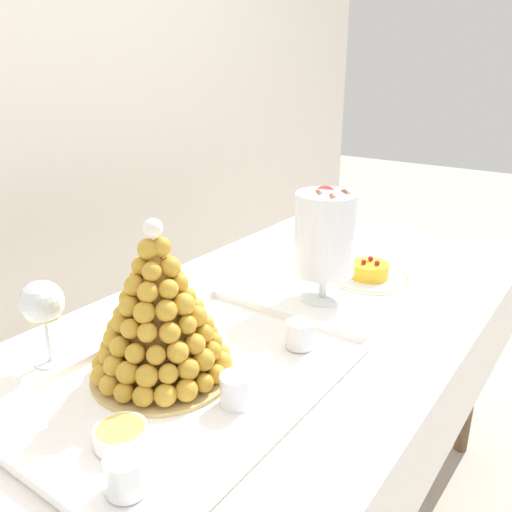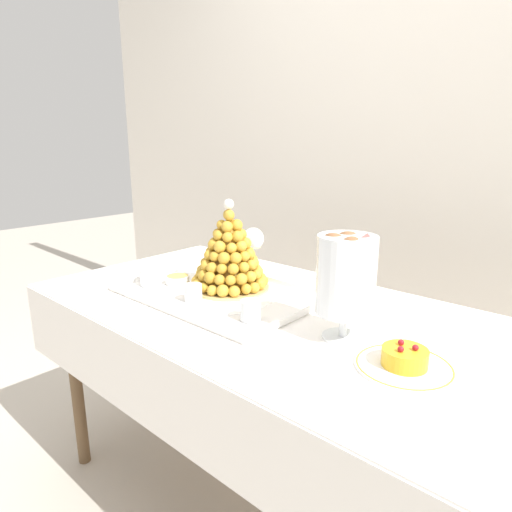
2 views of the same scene
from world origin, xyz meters
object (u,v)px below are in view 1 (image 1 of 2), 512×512
(dessert_cup_left, at_px, (126,475))
(macaron_goblet, at_px, (325,234))
(croquembouche, at_px, (159,317))
(dessert_cup_mid_left, at_px, (236,391))
(wine_glass, at_px, (42,305))
(serving_tray, at_px, (192,384))
(fruit_tart_plate, at_px, (369,274))
(creme_brulee_ramekin, at_px, (121,435))
(dessert_cup_centre, at_px, (300,335))

(dessert_cup_left, distance_m, macaron_goblet, 0.72)
(croquembouche, relative_size, macaron_goblet, 1.06)
(dessert_cup_mid_left, height_order, wine_glass, wine_glass)
(serving_tray, relative_size, fruit_tart_plate, 2.92)
(dessert_cup_mid_left, distance_m, wine_glass, 0.40)
(dessert_cup_left, xyz_separation_m, dessert_cup_mid_left, (0.24, -0.00, -0.00))
(croquembouche, bearing_deg, dessert_cup_left, -144.82)
(dessert_cup_mid_left, xyz_separation_m, creme_brulee_ramekin, (-0.18, 0.08, -0.01))
(dessert_cup_left, height_order, macaron_goblet, macaron_goblet)
(dessert_cup_centre, xyz_separation_m, macaron_goblet, (0.24, 0.08, 0.13))
(dessert_cup_left, distance_m, dessert_cup_centre, 0.46)
(dessert_cup_left, height_order, dessert_cup_centre, same)
(fruit_tart_plate, bearing_deg, macaron_goblet, 166.58)
(serving_tray, xyz_separation_m, wine_glass, (-0.10, 0.28, 0.12))
(dessert_cup_centre, bearing_deg, dessert_cup_mid_left, -177.04)
(dessert_cup_centre, height_order, wine_glass, wine_glass)
(dessert_cup_mid_left, xyz_separation_m, dessert_cup_centre, (0.23, 0.01, 0.00))
(croquembouche, relative_size, wine_glass, 1.75)
(dessert_cup_centre, bearing_deg, croquembouche, 146.72)
(serving_tray, xyz_separation_m, macaron_goblet, (0.47, -0.01, 0.16))
(croquembouche, height_order, dessert_cup_mid_left, croquembouche)
(dessert_cup_mid_left, height_order, macaron_goblet, macaron_goblet)
(creme_brulee_ramekin, bearing_deg, wine_glass, 74.77)
(creme_brulee_ramekin, bearing_deg, fruit_tart_plate, -2.16)
(serving_tray, relative_size, creme_brulee_ramekin, 7.66)
(fruit_tart_plate, bearing_deg, wine_glass, 156.12)
(wine_glass, bearing_deg, croquembouche, -67.37)
(dessert_cup_left, xyz_separation_m, wine_glass, (0.14, 0.38, 0.09))
(macaron_goblet, distance_m, fruit_tart_plate, 0.24)
(serving_tray, distance_m, dessert_cup_mid_left, 0.11)
(croquembouche, relative_size, fruit_tart_plate, 1.40)
(serving_tray, distance_m, fruit_tart_plate, 0.65)
(fruit_tart_plate, bearing_deg, croquembouche, 170.09)
(dessert_cup_left, distance_m, fruit_tart_plate, 0.89)
(dessert_cup_left, relative_size, macaron_goblet, 0.20)
(dessert_cup_centre, relative_size, macaron_goblet, 0.20)
(serving_tray, bearing_deg, dessert_cup_left, -157.55)
(serving_tray, height_order, fruit_tart_plate, fruit_tart_plate)
(dessert_cup_left, bearing_deg, croquembouche, 35.18)
(dessert_cup_mid_left, height_order, dessert_cup_centre, same)
(dessert_cup_centre, relative_size, creme_brulee_ramekin, 0.70)
(macaron_goblet, distance_m, wine_glass, 0.64)
(creme_brulee_ramekin, bearing_deg, serving_tray, 6.50)
(croquembouche, height_order, creme_brulee_ramekin, croquembouche)
(serving_tray, height_order, dessert_cup_left, dessert_cup_left)
(croquembouche, bearing_deg, dessert_cup_mid_left, -87.66)
(wine_glass, bearing_deg, creme_brulee_ramekin, -105.23)
(dessert_cup_mid_left, bearing_deg, croquembouche, 92.34)
(serving_tray, height_order, croquembouche, croquembouche)
(dessert_cup_mid_left, relative_size, macaron_goblet, 0.19)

